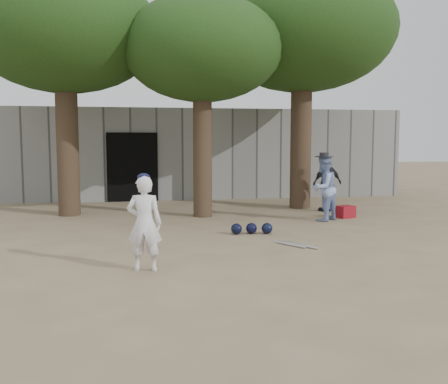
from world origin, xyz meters
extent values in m
plane|color=#937C5E|center=(0.00, 0.00, 0.00)|extent=(70.00, 70.00, 0.00)
imported|color=white|center=(-0.94, -1.02, 0.71)|extent=(0.57, 0.42, 1.42)
imported|color=#89A1D4|center=(3.39, 3.01, 0.79)|extent=(0.98, 0.94, 1.58)
imported|color=black|center=(4.10, 4.57, 0.77)|extent=(0.96, 0.56, 1.53)
cube|color=maroon|center=(4.13, 3.38, 0.15)|extent=(0.50, 0.44, 0.30)
cube|color=gray|center=(0.00, 8.00, 1.50)|extent=(16.00, 0.35, 3.00)
cube|color=black|center=(-1.20, 7.80, 1.10)|extent=(1.60, 0.08, 2.20)
cube|color=slate|center=(0.00, 10.50, 1.50)|extent=(16.00, 5.00, 3.00)
sphere|color=black|center=(0.97, 1.60, 0.12)|extent=(0.23, 0.23, 0.23)
sphere|color=black|center=(1.29, 1.61, 0.12)|extent=(0.23, 0.23, 0.23)
sphere|color=black|center=(1.61, 1.55, 0.12)|extent=(0.23, 0.23, 0.23)
cylinder|color=silver|center=(1.73, 0.32, 0.03)|extent=(0.43, 0.64, 0.06)
cylinder|color=silver|center=(1.91, 0.20, 0.03)|extent=(0.45, 0.63, 0.06)
cylinder|color=brown|center=(-2.80, 5.00, 2.75)|extent=(0.56, 0.56, 5.50)
ellipsoid|color=#284C19|center=(-2.80, 5.00, 4.70)|extent=(4.80, 4.80, 3.12)
cylinder|color=brown|center=(0.60, 4.20, 2.50)|extent=(0.48, 0.48, 5.00)
ellipsoid|color=#284C19|center=(0.60, 4.20, 4.20)|extent=(4.00, 4.00, 2.60)
cylinder|color=brown|center=(3.60, 5.40, 2.90)|extent=(0.60, 0.60, 5.80)
ellipsoid|color=#284C19|center=(3.60, 5.40, 5.00)|extent=(5.20, 5.20, 3.38)
camera|label=1|loc=(-1.02, -8.39, 1.92)|focal=40.00mm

